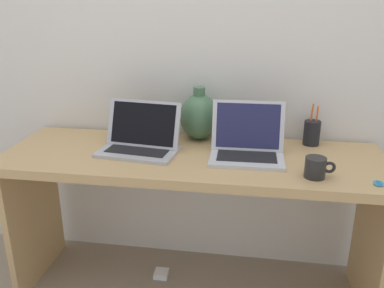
% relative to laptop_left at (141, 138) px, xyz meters
% --- Properties ---
extents(ground_plane, '(6.00, 6.00, 0.00)m').
position_rel_laptop_left_xyz_m(ground_plane, '(0.23, -0.02, -0.77)').
color(ground_plane, gray).
extents(back_wall, '(4.40, 0.04, 2.40)m').
position_rel_laptop_left_xyz_m(back_wall, '(0.23, 0.30, 0.43)').
color(back_wall, silver).
rests_on(back_wall, ground).
extents(desk, '(1.67, 0.56, 0.71)m').
position_rel_laptop_left_xyz_m(desk, '(0.23, -0.02, -0.20)').
color(desk, tan).
rests_on(desk, ground).
extents(laptop_left, '(0.36, 0.26, 0.22)m').
position_rel_laptop_left_xyz_m(laptop_left, '(0.00, 0.00, 0.00)').
color(laptop_left, '#B2B2B7').
rests_on(laptop_left, desk).
extents(laptop_right, '(0.32, 0.24, 0.23)m').
position_rel_laptop_left_xyz_m(laptop_right, '(0.47, 0.01, 0.00)').
color(laptop_right, silver).
rests_on(laptop_right, desk).
extents(green_vase, '(0.18, 0.18, 0.25)m').
position_rel_laptop_left_xyz_m(green_vase, '(0.23, 0.20, 0.05)').
color(green_vase, '#47704C').
rests_on(green_vase, desk).
extents(coffee_mug, '(0.12, 0.08, 0.08)m').
position_rel_laptop_left_xyz_m(coffee_mug, '(0.74, -0.18, -0.02)').
color(coffee_mug, black).
rests_on(coffee_mug, desk).
extents(pen_cup, '(0.08, 0.08, 0.19)m').
position_rel_laptop_left_xyz_m(pen_cup, '(0.76, 0.20, 0.00)').
color(pen_cup, black).
rests_on(pen_cup, desk).
extents(power_brick, '(0.07, 0.07, 0.03)m').
position_rel_laptop_left_xyz_m(power_brick, '(0.06, 0.05, -0.76)').
color(power_brick, white).
rests_on(power_brick, ground).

